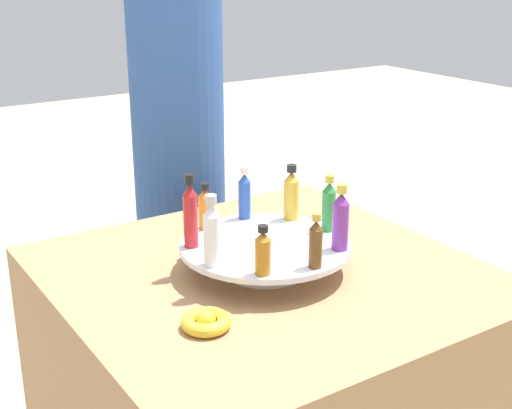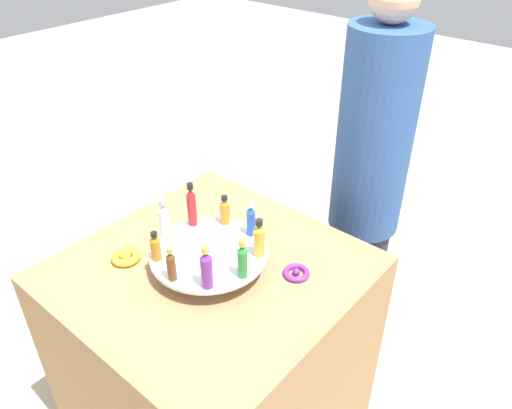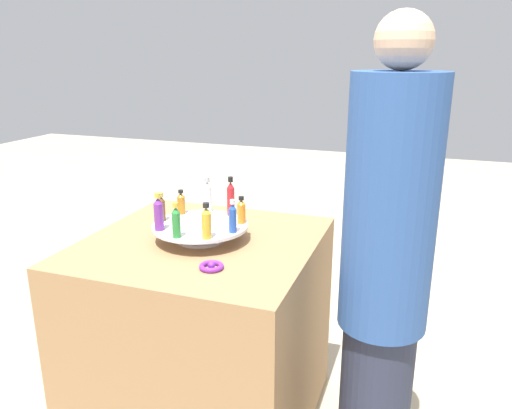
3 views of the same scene
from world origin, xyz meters
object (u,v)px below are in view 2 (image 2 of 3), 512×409
Objects in this scene: ribbon_bow_purple at (296,273)px; ribbon_bow_gold at (126,257)px; bottle_red at (192,206)px; bottle_amber at (156,247)px; display_stand at (209,256)px; bottle_clear at (164,221)px; bottle_orange at (225,211)px; bottle_gold at (259,239)px; bottle_brown at (171,265)px; person_figure at (366,194)px; bottle_purple at (206,269)px; bottle_blue at (251,220)px; bottle_green at (242,260)px.

ribbon_bow_purple is 0.90× the size of ribbon_bow_gold.
bottle_amber is at bearing -165.96° from bottle_red.
ribbon_bow_purple is (0.14, -0.22, -0.04)m from display_stand.
bottle_clear is at bearing 104.04° from display_stand.
bottle_orange is at bearing 91.02° from ribbon_bow_purple.
bottle_gold is at bearing -105.96° from bottle_orange.
bottle_clear is at bearing 174.04° from bottle_red.
bottle_orange is 0.30m from bottle_brown.
ribbon_bow_gold is 0.06× the size of person_figure.
bottle_red is 1.42× the size of bottle_brown.
bottle_purple reaches higher than bottle_orange.
bottle_clear reaches higher than bottle_gold.
person_figure reaches higher than ribbon_bow_gold.
ribbon_bow_gold is (-0.29, 0.45, 0.00)m from ribbon_bow_purple.
bottle_blue reaches higher than ribbon_bow_purple.
bottle_gold is at bearing -125.96° from bottle_blue.
display_stand is 2.51× the size of bottle_clear.
bottle_red is (-0.02, 0.26, 0.01)m from bottle_gold.
bottle_orange is 0.07× the size of person_figure.
bottle_red is 0.39m from ribbon_bow_purple.
bottle_purple reaches higher than bottle_brown.
bottle_orange reaches higher than ribbon_bow_purple.
bottle_brown is at bearing 114.04° from bottle_purple.
display_stand is 0.17m from bottle_green.
display_stand is 0.17m from bottle_orange.
ribbon_bow_purple is (0.25, -0.12, -0.12)m from bottle_purple.
bottle_green is at bearing -65.96° from bottle_amber.
bottle_gold is 0.61m from person_figure.
ribbon_bow_gold is at bearing 150.31° from bottle_orange.
bottle_purple is at bearing -145.96° from bottle_orange.
bottle_blue is 0.78× the size of bottle_red.
bottle_blue is 1.49× the size of ribbon_bow_purple.
display_stand is 3.96× the size of ribbon_bow_gold.
ribbon_bow_purple is at bearing -90.71° from bottle_blue.
bottle_clear is 1.58× the size of ribbon_bow_gold.
bottle_blue is 1.11× the size of bottle_brown.
display_stand is 0.17m from bottle_clear.
bottle_red reaches higher than bottle_gold.
bottle_amber is at bearing 154.04° from bottle_blue.
bottle_green reaches higher than display_stand.
person_figure reaches higher than bottle_amber.
bottle_red is 0.26m from ribbon_bow_gold.
bottle_clear is 0.17m from ribbon_bow_gold.
ribbon_bow_gold is at bearing 122.82° from ribbon_bow_purple.
bottle_blue reaches higher than ribbon_bow_gold.
bottle_orange is 0.34m from ribbon_bow_gold.
person_figure is at bearing 7.35° from ribbon_bow_purple.
bottle_red is at bearing 114.04° from bottle_blue.
person_figure is (0.68, -0.15, -0.04)m from display_stand.
bottle_gold is 0.26m from bottle_red.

